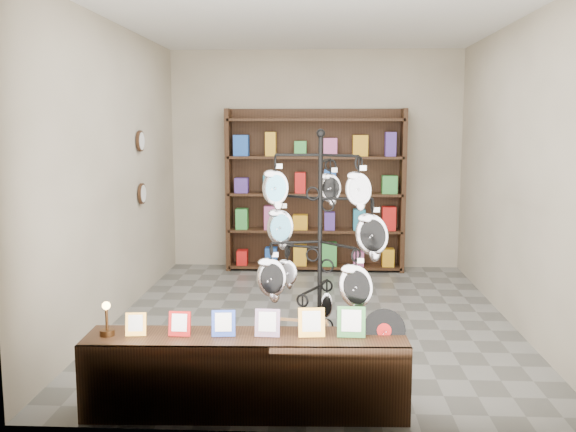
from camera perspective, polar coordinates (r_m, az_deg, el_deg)
name	(u,v)px	position (r m, az deg, el deg)	size (l,w,h in m)	color
ground	(312,318)	(6.71, 2.15, -9.07)	(5.00, 5.00, 0.00)	slate
room_envelope	(313,138)	(6.42, 2.24, 6.93)	(5.00, 5.00, 5.00)	beige
display_tree	(320,242)	(4.71, 2.85, -2.34)	(1.03, 1.01, 1.95)	black
front_shelf	(246,373)	(4.57, -3.75, -13.79)	(2.22, 0.53, 0.78)	black
back_shelving	(315,195)	(8.76, 2.42, 1.85)	(2.42, 0.36, 2.20)	black
wall_clocks	(141,167)	(7.52, -12.92, 4.23)	(0.03, 0.24, 0.84)	black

